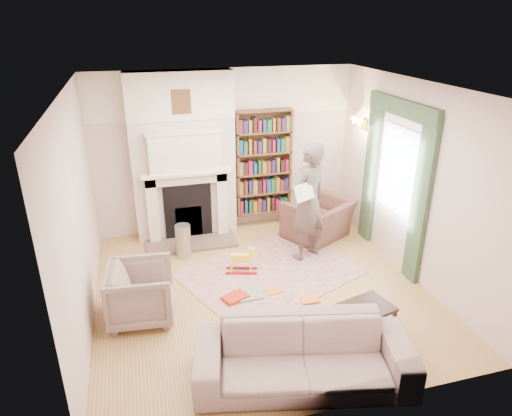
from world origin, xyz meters
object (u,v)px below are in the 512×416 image
object	(u,v)px
paraffin_heater	(183,241)
rocking_horse	(241,260)
sofa	(303,355)
coffee_table	(361,323)
armchair_reading	(318,219)
armchair_left	(141,293)
bookcase	(263,163)
man_reading	(308,202)

from	to	relation	value
paraffin_heater	rocking_horse	distance (m)	1.06
sofa	coffee_table	xyz separation A→B (m)	(0.90, 0.44, -0.10)
armchair_reading	coffee_table	world-z (taller)	armchair_reading
sofa	paraffin_heater	bearing A→B (deg)	118.85
paraffin_heater	rocking_horse	size ratio (longest dim) A/B	1.17
armchair_left	paraffin_heater	distance (m)	1.63
bookcase	armchair_left	world-z (taller)	bookcase
armchair_reading	rocking_horse	distance (m)	1.76
armchair_left	coffee_table	distance (m)	2.74
coffee_table	rocking_horse	distance (m)	2.12
man_reading	coffee_table	world-z (taller)	man_reading
armchair_reading	armchair_left	bearing A→B (deg)	-2.26
armchair_left	paraffin_heater	size ratio (longest dim) A/B	1.47
bookcase	armchair_left	xyz separation A→B (m)	(-2.28, -2.34, -0.81)
bookcase	armchair_reading	bearing A→B (deg)	-46.56
armchair_left	man_reading	world-z (taller)	man_reading
armchair_left	man_reading	bearing A→B (deg)	-64.56
coffee_table	paraffin_heater	distance (m)	3.14
armchair_reading	rocking_horse	size ratio (longest dim) A/B	2.23
man_reading	sofa	bearing A→B (deg)	41.67
armchair_reading	rocking_horse	world-z (taller)	armchair_reading
armchair_reading	armchair_left	xyz separation A→B (m)	(-3.04, -1.54, 0.03)
sofa	rocking_horse	bearing A→B (deg)	105.36
man_reading	rocking_horse	xyz separation A→B (m)	(-1.11, -0.20, -0.74)
bookcase	sofa	xyz separation A→B (m)	(-0.70, -3.91, -0.85)
rocking_horse	sofa	bearing A→B (deg)	-70.89
bookcase	sofa	size ratio (longest dim) A/B	0.82
man_reading	rocking_horse	size ratio (longest dim) A/B	4.05
armchair_left	sofa	xyz separation A→B (m)	(1.58, -1.57, -0.04)
sofa	coffee_table	world-z (taller)	sofa
sofa	rocking_horse	xyz separation A→B (m)	(-0.10, 2.31, -0.12)
armchair_left	paraffin_heater	xyz separation A→B (m)	(0.71, 1.46, -0.09)
bookcase	armchair_left	bearing A→B (deg)	-134.32
man_reading	rocking_horse	world-z (taller)	man_reading
bookcase	rocking_horse	world-z (taller)	bookcase
coffee_table	rocking_horse	xyz separation A→B (m)	(-1.01, 1.87, -0.02)
bookcase	man_reading	xyz separation A→B (m)	(0.31, -1.40, -0.23)
sofa	rocking_horse	distance (m)	2.31
armchair_reading	bookcase	bearing A→B (deg)	-75.65
bookcase	rocking_horse	bearing A→B (deg)	-116.63
bookcase	man_reading	world-z (taller)	bookcase
armchair_reading	coffee_table	size ratio (longest dim) A/B	1.50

